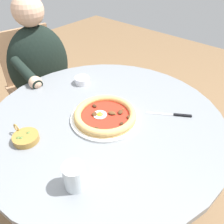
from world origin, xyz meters
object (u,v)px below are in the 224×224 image
at_px(water_glass, 75,177).
at_px(cafe_chair_diner, 36,79).
at_px(pizza_on_plate, 105,116).
at_px(ramekin_capers, 82,80).
at_px(dining_table, 106,145).
at_px(steak_knife, 176,115).
at_px(olive_pan, 25,138).
at_px(diner_person, 45,91).

xyz_separation_m(water_glass, cafe_chair_diner, (-0.50, -1.02, -0.25)).
distance_m(pizza_on_plate, cafe_chair_diner, 0.92).
relative_size(pizza_on_plate, cafe_chair_diner, 0.34).
distance_m(ramekin_capers, cafe_chair_diner, 0.62).
bearing_deg(pizza_on_plate, dining_table, 168.97).
xyz_separation_m(dining_table, cafe_chair_diner, (-0.19, -0.87, -0.05)).
distance_m(steak_knife, olive_pan, 0.64).
bearing_deg(steak_knife, diner_person, -86.33).
relative_size(water_glass, diner_person, 0.08).
height_order(water_glass, steak_knife, water_glass).
distance_m(water_glass, ramekin_capers, 0.64).
relative_size(dining_table, water_glass, 11.37).
height_order(water_glass, ramekin_capers, water_glass).
bearing_deg(pizza_on_plate, water_glass, 26.64).
bearing_deg(olive_pan, ramekin_capers, -161.39).
height_order(water_glass, olive_pan, water_glass).
height_order(pizza_on_plate, steak_knife, pizza_on_plate).
bearing_deg(water_glass, steak_knife, 172.94).
height_order(water_glass, cafe_chair_diner, cafe_chair_diner).
height_order(steak_knife, ramekin_capers, ramekin_capers).
bearing_deg(olive_pan, pizza_on_plate, 154.20).
xyz_separation_m(pizza_on_plate, ramekin_capers, (-0.14, -0.29, 0.00)).
xyz_separation_m(ramekin_capers, diner_person, (-0.02, -0.43, -0.26)).
bearing_deg(pizza_on_plate, cafe_chair_diner, -102.78).
distance_m(dining_table, olive_pan, 0.38).
relative_size(water_glass, ramekin_capers, 1.17).
bearing_deg(ramekin_capers, water_glass, 44.73).
xyz_separation_m(steak_knife, olive_pan, (0.52, -0.36, 0.01)).
height_order(olive_pan, cafe_chair_diner, cafe_chair_diner).
relative_size(dining_table, cafe_chair_diner, 1.19).
distance_m(pizza_on_plate, olive_pan, 0.33).
distance_m(pizza_on_plate, steak_knife, 0.32).
xyz_separation_m(dining_table, ramekin_capers, (-0.14, -0.29, 0.18)).
relative_size(olive_pan, cafe_chair_diner, 0.14).
bearing_deg(diner_person, pizza_on_plate, 77.32).
distance_m(ramekin_capers, diner_person, 0.51).
distance_m(water_glass, diner_person, 1.04).
bearing_deg(water_glass, pizza_on_plate, -153.36).
bearing_deg(ramekin_capers, dining_table, 64.43).
height_order(olive_pan, diner_person, diner_person).
xyz_separation_m(steak_knife, diner_person, (0.06, -0.95, -0.24)).
distance_m(dining_table, cafe_chair_diner, 0.89).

